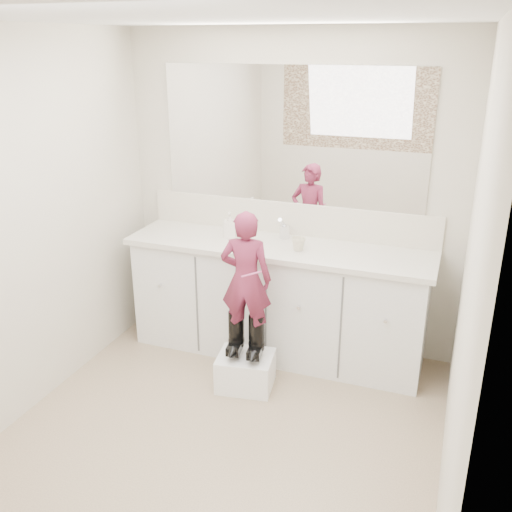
% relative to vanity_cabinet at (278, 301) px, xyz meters
% --- Properties ---
extents(floor, '(3.00, 3.00, 0.00)m').
position_rel_vanity_cabinet_xyz_m(floor, '(0.00, -1.23, -0.42)').
color(floor, '#7E6653').
rests_on(floor, ground).
extents(ceiling, '(3.00, 3.00, 0.00)m').
position_rel_vanity_cabinet_xyz_m(ceiling, '(0.00, -1.23, 1.97)').
color(ceiling, white).
rests_on(ceiling, wall_back).
extents(wall_back, '(2.60, 0.00, 2.60)m').
position_rel_vanity_cabinet_xyz_m(wall_back, '(0.00, 0.27, 0.77)').
color(wall_back, beige).
rests_on(wall_back, floor).
extents(wall_left, '(0.00, 3.00, 3.00)m').
position_rel_vanity_cabinet_xyz_m(wall_left, '(-1.30, -1.23, 0.78)').
color(wall_left, beige).
rests_on(wall_left, floor).
extents(wall_right, '(0.00, 3.00, 3.00)m').
position_rel_vanity_cabinet_xyz_m(wall_right, '(1.30, -1.23, 0.78)').
color(wall_right, beige).
rests_on(wall_right, floor).
extents(vanity_cabinet, '(2.20, 0.55, 0.85)m').
position_rel_vanity_cabinet_xyz_m(vanity_cabinet, '(0.00, 0.00, 0.00)').
color(vanity_cabinet, silver).
rests_on(vanity_cabinet, floor).
extents(countertop, '(2.28, 0.58, 0.04)m').
position_rel_vanity_cabinet_xyz_m(countertop, '(0.00, -0.01, 0.45)').
color(countertop, beige).
rests_on(countertop, vanity_cabinet).
extents(backsplash, '(2.28, 0.03, 0.25)m').
position_rel_vanity_cabinet_xyz_m(backsplash, '(0.00, 0.26, 0.59)').
color(backsplash, beige).
rests_on(backsplash, countertop).
extents(mirror, '(2.00, 0.02, 1.00)m').
position_rel_vanity_cabinet_xyz_m(mirror, '(0.00, 0.26, 1.22)').
color(mirror, white).
rests_on(mirror, wall_back).
extents(faucet, '(0.08, 0.08, 0.10)m').
position_rel_vanity_cabinet_xyz_m(faucet, '(0.00, 0.15, 0.52)').
color(faucet, silver).
rests_on(faucet, countertop).
extents(cup, '(0.13, 0.13, 0.09)m').
position_rel_vanity_cabinet_xyz_m(cup, '(0.17, -0.07, 0.51)').
color(cup, beige).
rests_on(cup, countertop).
extents(soap_bottle, '(0.11, 0.11, 0.20)m').
position_rel_vanity_cabinet_xyz_m(soap_bottle, '(-0.40, 0.03, 0.56)').
color(soap_bottle, silver).
rests_on(soap_bottle, countertop).
extents(step_stool, '(0.42, 0.37, 0.24)m').
position_rel_vanity_cabinet_xyz_m(step_stool, '(-0.05, -0.55, -0.30)').
color(step_stool, white).
rests_on(step_stool, floor).
extents(boot_left, '(0.15, 0.23, 0.32)m').
position_rel_vanity_cabinet_xyz_m(boot_left, '(-0.13, -0.53, -0.02)').
color(boot_left, black).
rests_on(boot_left, step_stool).
extents(boot_right, '(0.15, 0.23, 0.32)m').
position_rel_vanity_cabinet_xyz_m(boot_right, '(0.02, -0.53, -0.02)').
color(boot_right, black).
rests_on(boot_right, step_stool).
extents(toddler, '(0.37, 0.27, 0.94)m').
position_rel_vanity_cabinet_xyz_m(toddler, '(-0.05, -0.53, 0.39)').
color(toddler, '#B5375F').
rests_on(toddler, step_stool).
extents(toothbrush, '(0.14, 0.03, 0.06)m').
position_rel_vanity_cabinet_xyz_m(toothbrush, '(0.02, -0.61, 0.47)').
color(toothbrush, '#D35291').
rests_on(toothbrush, toddler).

